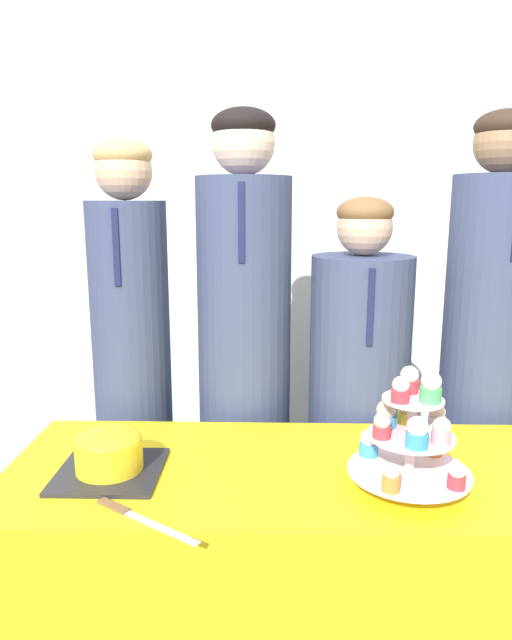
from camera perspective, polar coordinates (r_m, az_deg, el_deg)
wall_back at (r=2.61m, az=5.24°, el=11.03°), size 9.00×0.06×2.70m
table at (r=1.62m, az=7.89°, el=-26.62°), size 1.59×0.56×0.76m
round_cake at (r=1.40m, az=-14.49°, el=-12.70°), size 0.24×0.24×0.11m
cake_knife at (r=1.24m, az=-12.50°, el=-18.41°), size 0.24×0.17×0.01m
cupcake_stand at (r=1.30m, az=15.19°, el=-10.87°), size 0.27×0.27×0.28m
student_0 at (r=1.89m, az=-12.10°, el=-7.70°), size 0.24×0.25×1.56m
student_1 at (r=1.83m, az=-1.15°, el=-7.08°), size 0.29×0.29×1.65m
student_2 at (r=1.90m, az=10.03°, el=-11.06°), size 0.31×0.32×1.40m
student_3 at (r=1.95m, az=21.74°, el=-6.87°), size 0.27×0.28×1.64m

